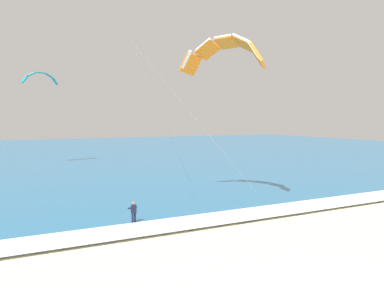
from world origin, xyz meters
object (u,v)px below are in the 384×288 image
Objects in this scene: kite_primary at (224,51)px; surfboard at (134,225)px; kitesurfer at (134,212)px; kite_distant at (40,77)px.

surfboard is at bearing -155.97° from kite_primary.
kitesurfer reaches higher than surfboard.
kite_primary is (9.93, 4.43, 13.58)m from surfboard.
kite_primary is at bearing 23.94° from kitesurfer.
kite_distant is (-3.38, 38.94, 13.29)m from kitesurfer.
kite_primary is at bearing 24.03° from surfboard.
kite_distant reaches higher than kite_primary.
surfboard is 0.91m from kitesurfer.
kitesurfer is 16.69m from kite_primary.
kite_primary is (9.93, 4.41, 12.66)m from kitesurfer.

